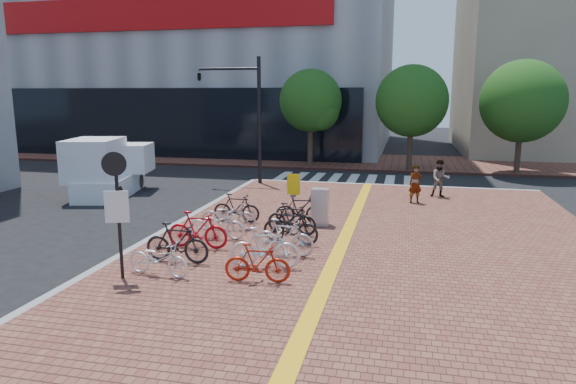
% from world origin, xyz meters
% --- Properties ---
extents(ground, '(120.00, 120.00, 0.00)m').
position_xyz_m(ground, '(0.00, 0.00, 0.00)').
color(ground, black).
rests_on(ground, ground).
extents(sidewalk, '(14.00, 34.00, 0.15)m').
position_xyz_m(sidewalk, '(3.00, -5.00, 0.07)').
color(sidewalk, brown).
rests_on(sidewalk, ground).
extents(tactile_strip, '(0.40, 34.00, 0.01)m').
position_xyz_m(tactile_strip, '(2.00, -5.00, 0.16)').
color(tactile_strip, yellow).
rests_on(tactile_strip, sidewalk).
extents(kerb_west, '(0.25, 34.00, 0.15)m').
position_xyz_m(kerb_west, '(-4.00, -5.00, 0.08)').
color(kerb_west, gray).
rests_on(kerb_west, ground).
extents(kerb_north, '(14.00, 0.25, 0.15)m').
position_xyz_m(kerb_north, '(3.00, 12.00, 0.08)').
color(kerb_north, gray).
rests_on(kerb_north, ground).
extents(far_sidewalk, '(70.00, 8.00, 0.15)m').
position_xyz_m(far_sidewalk, '(0.00, 21.00, 0.07)').
color(far_sidewalk, brown).
rests_on(far_sidewalk, ground).
extents(crosswalk, '(7.50, 4.00, 0.01)m').
position_xyz_m(crosswalk, '(0.50, 14.00, 0.01)').
color(crosswalk, silver).
rests_on(crosswalk, ground).
extents(street_trees, '(16.20, 4.60, 6.35)m').
position_xyz_m(street_trees, '(5.04, 17.45, 4.10)').
color(street_trees, '#38281E').
rests_on(street_trees, far_sidewalk).
extents(bike_0, '(1.76, 0.80, 0.89)m').
position_xyz_m(bike_0, '(-2.13, -2.52, 0.60)').
color(bike_0, white).
rests_on(bike_0, sidewalk).
extents(bike_1, '(1.83, 0.56, 1.10)m').
position_xyz_m(bike_1, '(-2.13, -1.45, 0.70)').
color(bike_1, black).
rests_on(bike_1, sidewalk).
extents(bike_2, '(1.85, 0.55, 1.10)m').
position_xyz_m(bike_2, '(-2.10, -0.11, 0.70)').
color(bike_2, '#B00C17').
rests_on(bike_2, sidewalk).
extents(bike_3, '(1.84, 0.75, 0.94)m').
position_xyz_m(bike_3, '(-1.90, 0.93, 0.62)').
color(bike_3, white).
rests_on(bike_3, sidewalk).
extents(bike_4, '(1.90, 0.81, 0.97)m').
position_xyz_m(bike_4, '(-1.91, 2.08, 0.64)').
color(bike_4, '#B6B6BB').
rests_on(bike_4, sidewalk).
extents(bike_5, '(1.70, 0.50, 1.02)m').
position_xyz_m(bike_5, '(-1.99, 3.12, 0.66)').
color(bike_5, black).
rests_on(bike_5, sidewalk).
extents(bike_6, '(1.64, 0.62, 0.96)m').
position_xyz_m(bike_6, '(0.39, -2.40, 0.63)').
color(bike_6, '#A01C0B').
rests_on(bike_6, sidewalk).
extents(bike_7, '(1.90, 0.80, 1.10)m').
position_xyz_m(bike_7, '(0.30, -1.41, 0.70)').
color(bike_7, white).
rests_on(bike_7, sidewalk).
extents(bike_8, '(1.77, 0.63, 1.04)m').
position_xyz_m(bike_8, '(0.54, -0.21, 0.67)').
color(bike_8, '#BABABF').
rests_on(bike_8, sidewalk).
extents(bike_9, '(1.85, 0.78, 1.08)m').
position_xyz_m(bike_9, '(0.46, 0.95, 0.69)').
color(bike_9, black).
rests_on(bike_9, sidewalk).
extents(bike_10, '(1.75, 0.76, 1.02)m').
position_xyz_m(bike_10, '(0.26, 2.02, 0.66)').
color(bike_10, black).
rests_on(bike_10, sidewalk).
extents(bike_11, '(1.77, 0.81, 1.03)m').
position_xyz_m(bike_11, '(0.27, 3.37, 0.66)').
color(bike_11, black).
rests_on(bike_11, sidewalk).
extents(pedestrian_a, '(0.67, 0.56, 1.58)m').
position_xyz_m(pedestrian_a, '(4.22, 7.85, 0.94)').
color(pedestrian_a, gray).
rests_on(pedestrian_a, sidewalk).
extents(pedestrian_b, '(0.82, 0.65, 1.64)m').
position_xyz_m(pedestrian_b, '(5.29, 9.38, 0.97)').
color(pedestrian_b, '#454857').
rests_on(pedestrian_b, sidewalk).
extents(utility_box, '(0.59, 0.43, 1.28)m').
position_xyz_m(utility_box, '(0.97, 3.35, 0.79)').
color(utility_box, '#B9B9BE').
rests_on(utility_box, sidewalk).
extents(yellow_sign, '(0.46, 0.11, 1.71)m').
position_xyz_m(yellow_sign, '(-0.03, 3.66, 1.33)').
color(yellow_sign, '#B7B7BC').
rests_on(yellow_sign, sidewalk).
extents(notice_sign, '(0.56, 0.23, 3.14)m').
position_xyz_m(notice_sign, '(-2.94, -2.91, 2.13)').
color(notice_sign, black).
rests_on(notice_sign, sidewalk).
extents(traffic_light_pole, '(3.36, 1.30, 6.26)m').
position_xyz_m(traffic_light_pole, '(-4.85, 11.07, 4.47)').
color(traffic_light_pole, black).
rests_on(traffic_light_pole, sidewalk).
extents(box_truck, '(2.98, 4.93, 2.67)m').
position_xyz_m(box_truck, '(-9.47, 7.12, 1.25)').
color(box_truck, white).
rests_on(box_truck, ground).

